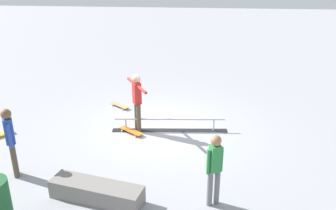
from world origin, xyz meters
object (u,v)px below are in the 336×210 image
at_px(bystander_green_shirt, 215,167).
at_px(loose_skateboard_natural, 119,105).
at_px(grind_rail, 170,125).
at_px(skater_main, 137,99).
at_px(skate_ledge, 97,192).
at_px(bystander_blue_shirt, 10,139).
at_px(skateboard_main, 131,131).

xyz_separation_m(bystander_green_shirt, loose_skateboard_natural, (3.03, -4.86, -0.80)).
height_order(bystander_green_shirt, loose_skateboard_natural, bystander_green_shirt).
relative_size(grind_rail, skater_main, 1.96).
height_order(skate_ledge, bystander_blue_shirt, bystander_blue_shirt).
height_order(skate_ledge, bystander_green_shirt, bystander_green_shirt).
height_order(skate_ledge, skater_main, skater_main).
distance_m(skateboard_main, loose_skateboard_natural, 2.04).
height_order(skateboard_main, bystander_green_shirt, bystander_green_shirt).
relative_size(grind_rail, bystander_blue_shirt, 2.03).
relative_size(skate_ledge, loose_skateboard_natural, 2.58).
relative_size(grind_rail, skate_ledge, 1.71).
relative_size(grind_rail, skateboard_main, 4.34).
xyz_separation_m(skater_main, skateboard_main, (0.17, 0.16, -0.91)).
relative_size(skate_ledge, bystander_green_shirt, 1.26).
relative_size(skateboard_main, bystander_blue_shirt, 0.47).
bearing_deg(loose_skateboard_natural, bystander_green_shirt, -19.90).
height_order(grind_rail, skater_main, skater_main).
bearing_deg(bystander_blue_shirt, grind_rail, -81.08).
relative_size(skater_main, bystander_blue_shirt, 1.04).
bearing_deg(bystander_green_shirt, skater_main, 97.83).
distance_m(skate_ledge, bystander_blue_shirt, 2.32).
distance_m(skate_ledge, loose_skateboard_natural, 5.02).
bearing_deg(skate_ledge, bystander_blue_shirt, -18.68).
distance_m(skater_main, loose_skateboard_natural, 2.17).
bearing_deg(bystander_blue_shirt, skate_ledge, -138.95).
height_order(skateboard_main, bystander_blue_shirt, bystander_blue_shirt).
distance_m(skate_ledge, skateboard_main, 3.08).
height_order(grind_rail, skate_ledge, skate_ledge).
relative_size(skateboard_main, bystander_green_shirt, 0.50).
bearing_deg(loose_skateboard_natural, skateboard_main, -29.53).
bearing_deg(skater_main, skateboard_main, -77.08).
height_order(skateboard_main, loose_skateboard_natural, same).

